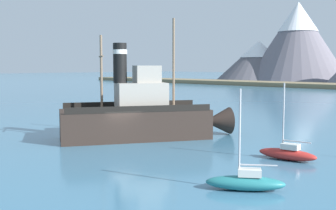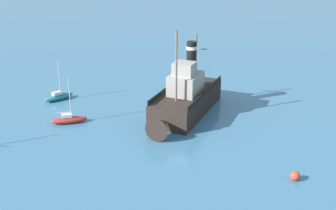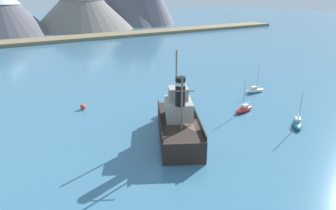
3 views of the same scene
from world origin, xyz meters
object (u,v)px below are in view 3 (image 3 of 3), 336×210
Objects in this scene: sailboat_white at (255,90)px; sailboat_teal at (298,123)px; old_tugboat at (178,122)px; sailboat_red at (244,109)px; mooring_buoy at (83,107)px.

sailboat_white and sailboat_teal have the same top height.
old_tugboat reaches higher than sailboat_white.
sailboat_teal is at bearing -23.50° from old_tugboat.
sailboat_red reaches higher than mooring_buoy.
sailboat_red is (-8.46, -5.28, 0.00)m from sailboat_white.
sailboat_teal is 7.64m from sailboat_red.
old_tugboat is 2.89× the size of sailboat_teal.
sailboat_white is at bearing 62.61° from sailboat_teal.
sailboat_red is at bearing 104.28° from sailboat_teal.
mooring_buoy is at bearing 143.71° from sailboat_red.
sailboat_white and sailboat_red have the same top height.
old_tugboat is 22.06m from sailboat_white.
sailboat_teal is (-6.57, -12.68, 0.00)m from sailboat_white.
sailboat_white is at bearing -17.59° from mooring_buoy.
mooring_buoy is (-19.08, 14.01, -0.03)m from sailboat_red.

